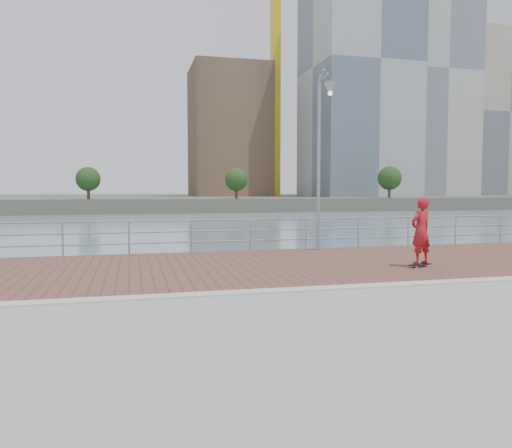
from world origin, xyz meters
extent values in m
plane|color=slate|center=(0.00, 0.00, -2.00)|extent=(400.00, 400.00, 0.00)
cube|color=brown|center=(0.00, 3.60, 0.01)|extent=(40.00, 6.80, 0.02)
cube|color=#B7B5AD|center=(0.00, 0.00, 0.03)|extent=(40.00, 0.40, 0.06)
cube|color=#4C5142|center=(0.00, 122.50, -0.75)|extent=(320.00, 95.00, 2.50)
cylinder|color=#8C9EA8|center=(-5.13, 7.00, 0.55)|extent=(0.06, 0.06, 1.10)
cylinder|color=#8C9EA8|center=(-3.08, 7.00, 0.55)|extent=(0.06, 0.06, 1.10)
cylinder|color=#8C9EA8|center=(-1.03, 7.00, 0.55)|extent=(0.06, 0.06, 1.10)
cylinder|color=#8C9EA8|center=(1.03, 7.00, 0.55)|extent=(0.06, 0.06, 1.10)
cylinder|color=#8C9EA8|center=(3.08, 7.00, 0.55)|extent=(0.06, 0.06, 1.10)
cylinder|color=#8C9EA8|center=(5.13, 7.00, 0.55)|extent=(0.06, 0.06, 1.10)
cylinder|color=#8C9EA8|center=(7.18, 7.00, 0.55)|extent=(0.06, 0.06, 1.10)
cylinder|color=#8C9EA8|center=(9.24, 7.00, 0.55)|extent=(0.06, 0.06, 1.10)
cylinder|color=#8C9EA8|center=(11.29, 7.00, 0.55)|extent=(0.06, 0.06, 1.10)
cylinder|color=#8C9EA8|center=(0.00, 7.00, 1.10)|extent=(39.00, 0.05, 0.05)
cylinder|color=#8C9EA8|center=(0.00, 7.00, 0.73)|extent=(39.00, 0.05, 0.05)
cylinder|color=#8C9EA8|center=(0.00, 7.00, 0.36)|extent=(39.00, 0.05, 0.05)
cylinder|color=gray|center=(3.36, 6.50, 2.93)|extent=(0.12, 0.12, 5.86)
cylinder|color=gray|center=(3.36, 6.01, 5.86)|extent=(0.07, 0.98, 0.07)
cone|color=#B2B2AD|center=(3.36, 5.52, 5.67)|extent=(0.43, 0.43, 0.34)
cube|color=black|center=(4.70, 2.22, 0.09)|extent=(0.75, 0.40, 0.03)
cylinder|color=beige|center=(4.50, 2.08, 0.05)|extent=(0.06, 0.05, 0.06)
cylinder|color=beige|center=(4.94, 2.22, 0.05)|extent=(0.06, 0.05, 0.06)
cylinder|color=beige|center=(4.46, 2.21, 0.05)|extent=(0.06, 0.05, 0.06)
cylinder|color=beige|center=(4.91, 2.35, 0.05)|extent=(0.06, 0.05, 0.06)
imported|color=#AB161D|center=(4.70, 2.22, 1.02)|extent=(0.77, 0.62, 1.83)
cube|color=gold|center=(30.00, 104.00, 25.50)|extent=(2.00, 2.00, 50.00)
cube|color=brown|center=(20.00, 110.00, 15.92)|extent=(18.00, 18.00, 30.83)
cube|color=#9E9EA3|center=(48.00, 98.00, 29.56)|extent=(22.00, 22.00, 58.12)
cube|color=#B2ADA3|center=(72.00, 108.00, 31.43)|extent=(20.00, 20.00, 61.87)
cube|color=#ADA38E|center=(95.00, 115.00, 22.82)|extent=(24.00, 22.00, 44.64)
cylinder|color=#473323|center=(-10.00, 77.00, 2.06)|extent=(0.50, 0.50, 3.12)
sphere|color=#193814|center=(-10.00, 77.00, 3.84)|extent=(4.01, 4.01, 4.01)
cylinder|color=#473323|center=(15.00, 77.00, 2.06)|extent=(0.50, 0.50, 3.13)
sphere|color=#193814|center=(15.00, 77.00, 3.85)|extent=(4.02, 4.02, 4.02)
cylinder|color=#473323|center=(45.00, 77.00, 2.26)|extent=(0.50, 0.50, 3.53)
sphere|color=#193814|center=(45.00, 77.00, 4.28)|extent=(4.53, 4.53, 4.53)
camera|label=1|loc=(-2.95, -9.88, 2.16)|focal=35.00mm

